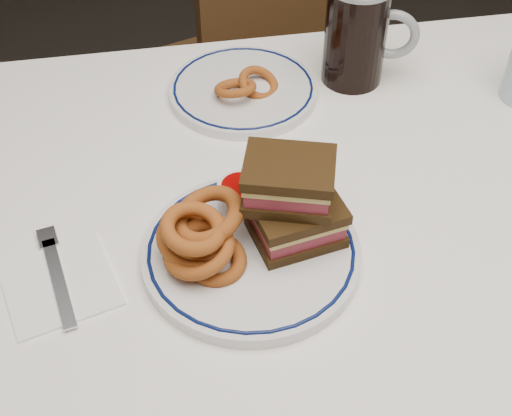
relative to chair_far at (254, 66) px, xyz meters
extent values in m
cube|color=white|center=(-0.07, -0.80, 0.29)|extent=(1.26, 0.86, 0.03)
cylinder|color=#432C15|center=(0.47, -0.46, -0.09)|extent=(0.06, 0.06, 0.71)
cube|color=white|center=(-0.07, -0.37, 0.21)|extent=(1.26, 0.01, 0.17)
cube|color=#432C15|center=(-0.02, 0.06, -0.06)|extent=(0.47, 0.47, 0.04)
cylinder|color=#432C15|center=(0.08, 0.27, -0.26)|extent=(0.03, 0.03, 0.37)
cylinder|color=#432C15|center=(0.18, -0.04, -0.26)|extent=(0.03, 0.03, 0.37)
cylinder|color=#432C15|center=(-0.22, 0.16, -0.26)|extent=(0.03, 0.03, 0.37)
cylinder|color=#432C15|center=(-0.12, -0.14, -0.26)|extent=(0.03, 0.03, 0.37)
cube|color=#432C15|center=(0.03, -0.10, 0.17)|extent=(0.36, 0.14, 0.41)
cylinder|color=silver|center=(-0.16, -0.88, 0.32)|extent=(0.28, 0.28, 0.02)
torus|color=#091548|center=(-0.16, -0.88, 0.33)|extent=(0.26, 0.26, 0.01)
cube|color=black|center=(-0.10, -0.87, 0.33)|extent=(0.12, 0.10, 0.01)
cube|color=maroon|center=(-0.10, -0.87, 0.35)|extent=(0.11, 0.10, 0.02)
cube|color=tan|center=(-0.10, -0.87, 0.36)|extent=(0.12, 0.10, 0.01)
cube|color=black|center=(-0.10, -0.87, 0.38)|extent=(0.12, 0.10, 0.01)
cube|color=black|center=(-0.11, -0.86, 0.39)|extent=(0.13, 0.11, 0.01)
cube|color=maroon|center=(-0.11, -0.86, 0.41)|extent=(0.12, 0.11, 0.02)
cube|color=tan|center=(-0.11, -0.86, 0.42)|extent=(0.12, 0.11, 0.01)
cube|color=black|center=(-0.11, -0.86, 0.43)|extent=(0.13, 0.11, 0.01)
torus|color=brown|center=(-0.21, -0.90, 0.34)|extent=(0.08, 0.08, 0.04)
torus|color=brown|center=(-0.23, -0.88, 0.35)|extent=(0.09, 0.09, 0.05)
torus|color=brown|center=(-0.23, -0.90, 0.36)|extent=(0.09, 0.09, 0.04)
torus|color=brown|center=(-0.23, -0.88, 0.36)|extent=(0.08, 0.08, 0.04)
torus|color=brown|center=(-0.21, -0.86, 0.38)|extent=(0.10, 0.09, 0.05)
torus|color=brown|center=(-0.23, -0.89, 0.38)|extent=(0.08, 0.08, 0.04)
cylinder|color=white|center=(-0.16, -0.80, 0.34)|extent=(0.06, 0.06, 0.03)
cylinder|color=#8D0202|center=(-0.16, -0.80, 0.36)|extent=(0.05, 0.05, 0.01)
cylinder|color=black|center=(0.07, -0.52, 0.39)|extent=(0.10, 0.10, 0.16)
torus|color=#8E949B|center=(0.13, -0.54, 0.40)|extent=(0.09, 0.04, 0.09)
cylinder|color=silver|center=(-0.11, -0.54, 0.32)|extent=(0.24, 0.24, 0.02)
torus|color=#091548|center=(-0.11, -0.54, 0.32)|extent=(0.23, 0.23, 0.00)
torus|color=brown|center=(-0.09, -0.54, 0.33)|extent=(0.08, 0.07, 0.06)
torus|color=brown|center=(-0.13, -0.56, 0.34)|extent=(0.07, 0.07, 0.04)
cube|color=white|center=(-0.40, -0.89, 0.31)|extent=(0.16, 0.16, 0.00)
cube|color=#ADAEB2|center=(-0.40, -0.89, 0.31)|extent=(0.05, 0.15, 0.00)
cube|color=#ADAEB2|center=(-0.41, -0.81, 0.31)|extent=(0.03, 0.04, 0.00)
camera|label=1|loc=(-0.26, -1.47, 0.99)|focal=50.00mm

